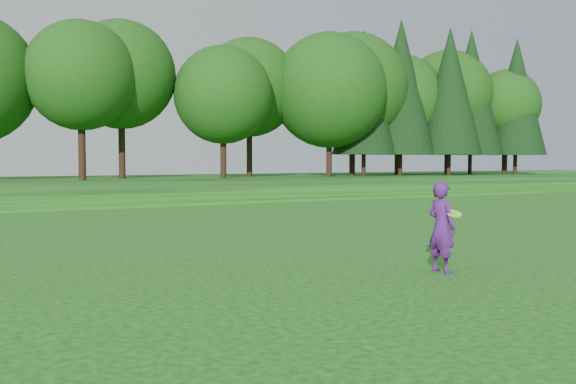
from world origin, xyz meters
name	(u,v)px	position (x,y,z in m)	size (l,w,h in m)	color
ground	(337,311)	(0.00, 0.00, 0.00)	(140.00, 140.00, 0.00)	#0D450F
berm	(31,188)	(0.00, 34.00, 0.30)	(130.00, 30.00, 0.60)	#0D450F
walking_path	(73,208)	(0.00, 20.00, 0.02)	(130.00, 1.60, 0.04)	gray
treeline	(21,66)	(0.00, 38.00, 8.10)	(104.00, 7.00, 15.00)	#174610
woman	(442,227)	(3.25, 1.58, 0.82)	(0.50, 0.64, 1.64)	#4E186D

